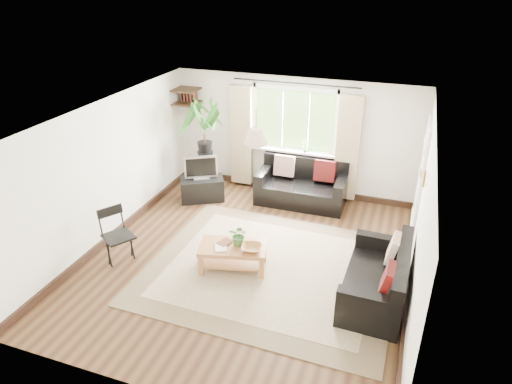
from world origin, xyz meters
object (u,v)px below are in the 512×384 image
(coffee_table, at_px, (233,257))
(tv_stand, at_px, (202,189))
(palm_stand, at_px, (205,148))
(sofa_back, at_px, (302,184))
(sofa_right, at_px, (376,275))
(folding_chair, at_px, (118,238))

(coffee_table, height_order, tv_stand, tv_stand)
(coffee_table, xyz_separation_m, palm_stand, (-1.56, 2.39, 0.76))
(tv_stand, bearing_deg, sofa_back, -14.10)
(sofa_back, bearing_deg, palm_stand, -176.46)
(sofa_right, relative_size, palm_stand, 0.85)
(sofa_back, height_order, palm_stand, palm_stand)
(folding_chair, bearing_deg, sofa_right, -51.41)
(coffee_table, distance_m, palm_stand, 2.96)
(palm_stand, bearing_deg, sofa_back, 4.22)
(tv_stand, bearing_deg, folding_chair, -125.81)
(sofa_right, height_order, tv_stand, sofa_right)
(sofa_back, relative_size, sofa_right, 1.06)
(coffee_table, xyz_separation_m, folding_chair, (-1.77, -0.42, 0.24))
(sofa_right, relative_size, folding_chair, 1.81)
(sofa_right, bearing_deg, coffee_table, -88.13)
(palm_stand, bearing_deg, tv_stand, -79.30)
(tv_stand, xyz_separation_m, folding_chair, (-0.28, -2.44, 0.22))
(sofa_right, bearing_deg, sofa_back, -144.27)
(tv_stand, height_order, palm_stand, palm_stand)
(sofa_right, bearing_deg, folding_chair, -82.16)
(sofa_right, height_order, coffee_table, sofa_right)
(sofa_back, xyz_separation_m, tv_stand, (-1.94, -0.52, -0.18))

